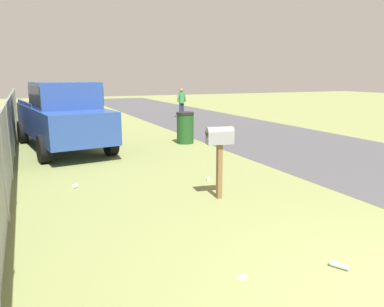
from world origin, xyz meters
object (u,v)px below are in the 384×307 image
object	(u,v)px
trash_bin	(185,128)
pedestrian	(182,101)
mailbox	(220,141)
pickup_truck	(63,114)

from	to	relation	value
trash_bin	pedestrian	size ratio (longest dim) A/B	0.67
trash_bin	pedestrian	world-z (taller)	pedestrian
mailbox	pedestrian	xyz separation A→B (m)	(13.07, -4.69, -0.18)
pickup_truck	pedestrian	world-z (taller)	pickup_truck
pickup_truck	pedestrian	xyz separation A→B (m)	(6.91, -6.85, -0.19)
mailbox	pickup_truck	size ratio (longest dim) A/B	0.25
pedestrian	trash_bin	bearing A→B (deg)	154.61
pickup_truck	pedestrian	bearing A→B (deg)	127.29
pickup_truck	trash_bin	distance (m)	3.96
mailbox	pickup_truck	distance (m)	6.53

